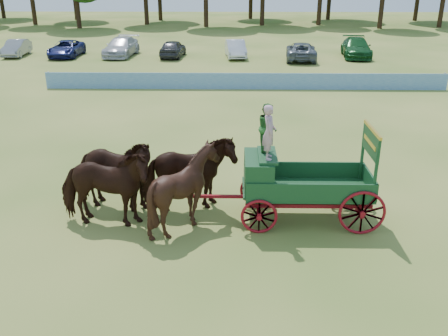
% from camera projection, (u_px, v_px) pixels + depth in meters
% --- Properties ---
extents(ground, '(160.00, 160.00, 0.00)m').
position_uv_depth(ground, '(288.00, 218.00, 15.76)').
color(ground, '#A79C4B').
rests_on(ground, ground).
extents(horse_lead_left, '(3.05, 1.58, 2.50)m').
position_uv_depth(horse_lead_left, '(104.00, 188.00, 14.83)').
color(horse_lead_left, black).
rests_on(horse_lead_left, ground).
extents(horse_lead_right, '(3.19, 2.01, 2.50)m').
position_uv_depth(horse_lead_right, '(113.00, 174.00, 15.85)').
color(horse_lead_right, black).
rests_on(horse_lead_right, ground).
extents(horse_wheel_left, '(2.49, 2.28, 2.50)m').
position_uv_depth(horse_wheel_left, '(185.00, 189.00, 14.79)').
color(horse_wheel_left, black).
rests_on(horse_wheel_left, ground).
extents(horse_wheel_right, '(3.19, 2.03, 2.50)m').
position_uv_depth(horse_wheel_right, '(188.00, 175.00, 15.81)').
color(horse_wheel_right, black).
rests_on(horse_wheel_right, ground).
extents(farm_dray, '(6.00, 2.00, 3.76)m').
position_uv_depth(farm_dray, '(284.00, 171.00, 15.12)').
color(farm_dray, maroon).
rests_on(farm_dray, ground).
extents(sponsor_banner, '(26.00, 0.08, 1.05)m').
position_uv_depth(sponsor_banner, '(245.00, 81.00, 32.28)').
color(sponsor_banner, '#1F65AB').
rests_on(sponsor_banner, ground).
extents(parked_cars, '(37.31, 7.40, 1.64)m').
position_uv_depth(parked_cars, '(179.00, 48.00, 43.86)').
color(parked_cars, silver).
rests_on(parked_cars, ground).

